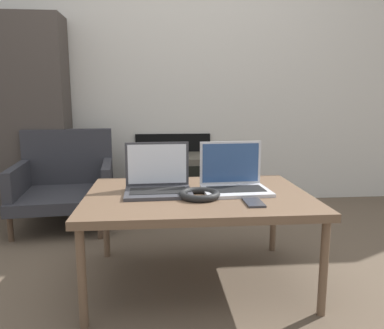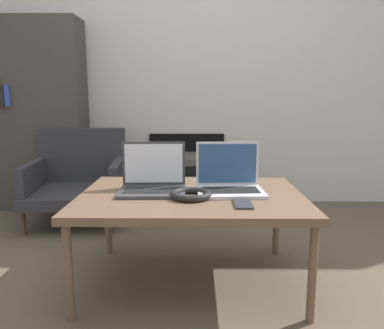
% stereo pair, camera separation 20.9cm
% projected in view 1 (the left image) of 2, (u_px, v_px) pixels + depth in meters
% --- Properties ---
extents(ground_plane, '(14.00, 14.00, 0.00)m').
position_uv_depth(ground_plane, '(202.00, 304.00, 1.67)').
color(ground_plane, brown).
extents(wall_back, '(7.00, 0.08, 2.60)m').
position_uv_depth(wall_back, '(179.00, 53.00, 3.16)').
color(wall_back, beige).
rests_on(wall_back, ground_plane).
extents(table, '(1.07, 0.77, 0.46)m').
position_uv_depth(table, '(197.00, 200.00, 1.82)').
color(table, brown).
rests_on(table, ground_plane).
extents(laptop_left, '(0.33, 0.26, 0.24)m').
position_uv_depth(laptop_left, '(158.00, 182.00, 1.83)').
color(laptop_left, '#38383D').
rests_on(laptop_left, table).
extents(laptop_right, '(0.33, 0.26, 0.24)m').
position_uv_depth(laptop_right, '(234.00, 180.00, 1.86)').
color(laptop_right, silver).
rests_on(laptop_right, table).
extents(headphones, '(0.19, 0.19, 0.03)m').
position_uv_depth(headphones, '(200.00, 194.00, 1.72)').
color(headphones, black).
rests_on(headphones, table).
extents(phone, '(0.08, 0.14, 0.01)m').
position_uv_depth(phone, '(254.00, 202.00, 1.63)').
color(phone, '#333338').
rests_on(phone, table).
extents(tv, '(0.57, 0.45, 0.45)m').
position_uv_depth(tv, '(174.00, 183.00, 3.07)').
color(tv, '#4C473D').
rests_on(tv, ground_plane).
extents(armchair, '(0.73, 0.73, 0.67)m').
position_uv_depth(armchair, '(66.00, 178.00, 2.75)').
color(armchair, '#2D2D33').
rests_on(armchair, ground_plane).
extents(bookshelf, '(0.81, 0.32, 1.54)m').
position_uv_depth(bookshelf, '(15.00, 116.00, 2.94)').
color(bookshelf, '#3F3833').
rests_on(bookshelf, ground_plane).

